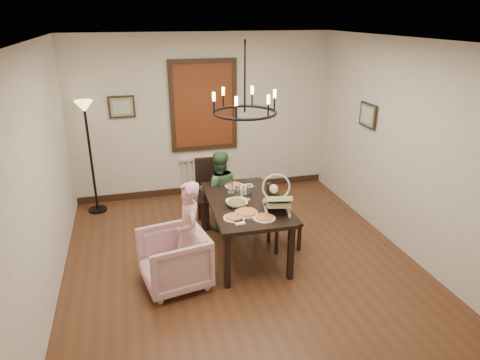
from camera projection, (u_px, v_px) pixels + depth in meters
name	position (u px, v px, depth m)	size (l,w,h in m)	color
room_shell	(233.00, 153.00, 5.48)	(4.51, 5.00, 2.81)	#532E1C
dining_table	(244.00, 207.00, 5.67)	(0.95, 1.64, 0.76)	black
chair_far	(213.00, 193.00, 6.50)	(0.46, 0.46, 1.04)	black
chair_right	(285.00, 217.00, 5.89)	(0.41, 0.41, 0.92)	black
armchair	(174.00, 259.00, 5.09)	(0.74, 0.76, 0.69)	#D09FA3
elderly_woman	(190.00, 241.00, 5.12)	(0.39, 0.26, 1.06)	pink
seated_man	(219.00, 197.00, 6.39)	(0.50, 0.39, 1.02)	#39603B
baby_bouncer	(277.00, 199.00, 5.31)	(0.38, 0.51, 0.33)	#C1CC8D
salad_bowl	(237.00, 203.00, 5.50)	(0.33, 0.33, 0.08)	white
pizza_platter	(246.00, 213.00, 5.28)	(0.29, 0.29, 0.04)	tan
drinking_glass	(237.00, 192.00, 5.77)	(0.07, 0.07, 0.13)	silver
window_blinds	(204.00, 106.00, 7.29)	(1.00, 0.03, 1.40)	#632C13
radiator	(206.00, 174.00, 7.77)	(0.92, 0.12, 0.62)	silver
picture_back	(122.00, 107.00, 6.96)	(0.42, 0.03, 0.36)	black
picture_right	(368.00, 115.00, 6.40)	(0.42, 0.03, 0.36)	black
floor_lamp	(91.00, 159.00, 6.81)	(0.30, 0.30, 1.80)	black
chandelier	(245.00, 112.00, 5.20)	(0.80, 0.80, 0.04)	black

